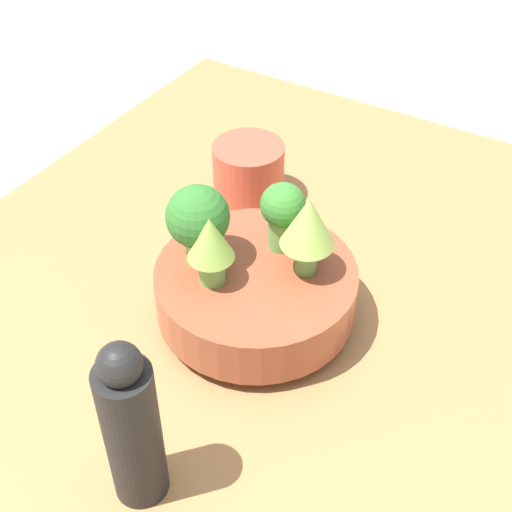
{
  "coord_description": "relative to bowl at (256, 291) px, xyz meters",
  "views": [
    {
      "loc": [
        -0.42,
        -0.24,
        0.59
      ],
      "look_at": [
        0.03,
        0.03,
        0.13
      ],
      "focal_mm": 50.0,
      "sensor_mm": 36.0,
      "label": 1
    }
  ],
  "objects": [
    {
      "name": "ground_plane",
      "position": [
        -0.03,
        -0.03,
        -0.08
      ],
      "size": [
        6.0,
        6.0,
        0.0
      ],
      "primitive_type": "plane",
      "color": "beige"
    },
    {
      "name": "table",
      "position": [
        -0.03,
        -0.03,
        -0.06
      ],
      "size": [
        1.03,
        0.84,
        0.04
      ],
      "color": "#9E7042",
      "rests_on": "ground_plane"
    },
    {
      "name": "bowl",
      "position": [
        0.0,
        0.0,
        0.0
      ],
      "size": [
        0.21,
        0.21,
        0.07
      ],
      "color": "brown",
      "rests_on": "table"
    },
    {
      "name": "romanesco_piece_near",
      "position": [
        0.03,
        -0.04,
        0.09
      ],
      "size": [
        0.05,
        0.05,
        0.09
      ],
      "color": "#609347",
      "rests_on": "bowl"
    },
    {
      "name": "broccoli_floret_back",
      "position": [
        -0.01,
        0.06,
        0.08
      ],
      "size": [
        0.06,
        0.06,
        0.09
      ],
      "color": "#7AB256",
      "rests_on": "bowl"
    },
    {
      "name": "romanesco_piece_far",
      "position": [
        -0.03,
        0.03,
        0.08
      ],
      "size": [
        0.05,
        0.05,
        0.08
      ],
      "color": "#6BA34C",
      "rests_on": "bowl"
    },
    {
      "name": "broccoli_floret_right",
      "position": [
        0.05,
        -0.0,
        0.07
      ],
      "size": [
        0.05,
        0.05,
        0.08
      ],
      "color": "#6BA34C",
      "rests_on": "bowl"
    },
    {
      "name": "cup",
      "position": [
        0.18,
        0.12,
        -0.0
      ],
      "size": [
        0.09,
        0.09,
        0.08
      ],
      "color": "#C64C38",
      "rests_on": "table"
    },
    {
      "name": "pepper_mill",
      "position": [
        -0.22,
        -0.02,
        0.05
      ],
      "size": [
        0.05,
        0.05,
        0.18
      ],
      "color": "black",
      "rests_on": "table"
    }
  ]
}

